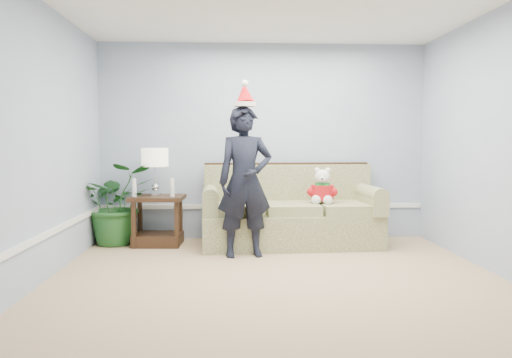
{
  "coord_description": "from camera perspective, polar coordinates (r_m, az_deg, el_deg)",
  "views": [
    {
      "loc": [
        -0.44,
        -4.44,
        1.34
      ],
      "look_at": [
        -0.15,
        1.55,
        0.9
      ],
      "focal_mm": 35.0,
      "sensor_mm": 36.0,
      "label": 1
    }
  ],
  "objects": [
    {
      "name": "room_shell",
      "position": [
        4.46,
        2.87,
        4.31
      ],
      "size": [
        4.54,
        5.04,
        2.74
      ],
      "color": "tan",
      "rests_on": "ground"
    },
    {
      "name": "wainscot_trim",
      "position": [
        5.73,
        -10.19,
        -4.81
      ],
      "size": [
        4.49,
        4.99,
        0.06
      ],
      "color": "white",
      "rests_on": "room_shell"
    },
    {
      "name": "sofa",
      "position": [
        6.58,
        3.88,
        -4.23
      ],
      "size": [
        2.31,
        1.07,
        1.06
      ],
      "rotation": [
        0.0,
        0.0,
        0.04
      ],
      "color": "#4E592A",
      "rests_on": "room_shell"
    },
    {
      "name": "side_table",
      "position": [
        6.67,
        -11.14,
        -5.28
      ],
      "size": [
        0.7,
        0.6,
        0.65
      ],
      "rotation": [
        0.0,
        0.0,
        -0.07
      ],
      "color": "#342013",
      "rests_on": "room_shell"
    },
    {
      "name": "table_lamp",
      "position": [
        6.63,
        -11.48,
        2.22
      ],
      "size": [
        0.35,
        0.35,
        0.62
      ],
      "color": "silver",
      "rests_on": "side_table"
    },
    {
      "name": "candle_pair",
      "position": [
        6.51,
        -11.67,
        -1.05
      ],
      "size": [
        0.54,
        0.06,
        0.24
      ],
      "color": "silver",
      "rests_on": "side_table"
    },
    {
      "name": "houseplant",
      "position": [
        6.83,
        -15.56,
        -2.7
      ],
      "size": [
        1.2,
        1.13,
        1.08
      ],
      "primitive_type": "imported",
      "rotation": [
        0.0,
        0.0,
        0.36
      ],
      "color": "#1D5320",
      "rests_on": "room_shell"
    },
    {
      "name": "man",
      "position": [
        5.83,
        -1.27,
        -0.31
      ],
      "size": [
        0.7,
        0.52,
        1.76
      ],
      "primitive_type": "imported",
      "rotation": [
        0.0,
        0.0,
        0.16
      ],
      "color": "black",
      "rests_on": "room_shell"
    },
    {
      "name": "santa_hat",
      "position": [
        5.86,
        -1.29,
        9.53
      ],
      "size": [
        0.31,
        0.34,
        0.31
      ],
      "rotation": [
        0.0,
        0.0,
        0.22
      ],
      "color": "white",
      "rests_on": "man"
    },
    {
      "name": "teddy_bear",
      "position": [
        6.47,
        7.6,
        -1.28
      ],
      "size": [
        0.34,
        0.36,
        0.47
      ],
      "rotation": [
        0.0,
        0.0,
        -0.21
      ],
      "color": "white",
      "rests_on": "sofa"
    }
  ]
}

